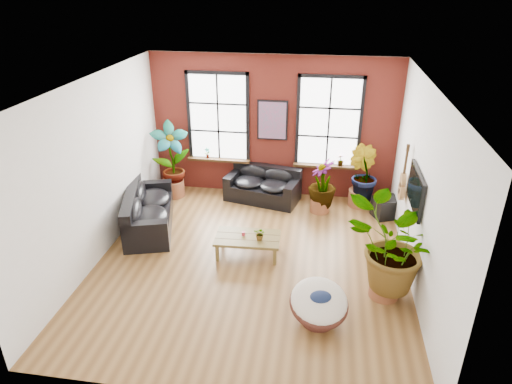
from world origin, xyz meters
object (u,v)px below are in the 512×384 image
sofa_back (263,186)px  coffee_table (248,239)px  sofa_left (147,211)px  papasan_chair (319,303)px

sofa_back → coffee_table: bearing=-75.8°
sofa_left → coffee_table: 2.52m
sofa_back → papasan_chair: (1.52, -4.33, -0.00)m
sofa_back → sofa_left: (-2.36, -1.80, 0.03)m
sofa_left → coffee_table: bearing=-123.7°
sofa_left → papasan_chair: bearing=-139.5°
sofa_left → coffee_table: size_ratio=1.82×
sofa_back → papasan_chair: sofa_back is taller
sofa_left → coffee_table: (2.41, -0.75, -0.03)m
coffee_table → papasan_chair: (1.47, -1.78, 0.00)m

